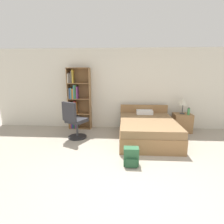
% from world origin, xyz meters
% --- Properties ---
extents(ground_plane, '(14.00, 14.00, 0.00)m').
position_xyz_m(ground_plane, '(0.00, 0.00, 0.00)').
color(ground_plane, '#A39989').
extents(wall_back, '(9.00, 0.06, 2.60)m').
position_xyz_m(wall_back, '(0.00, 3.23, 1.30)').
color(wall_back, silver).
rests_on(wall_back, ground_plane).
extents(bookshelf, '(0.73, 0.29, 1.99)m').
position_xyz_m(bookshelf, '(-1.70, 3.02, 0.93)').
color(bookshelf, olive).
rests_on(bookshelf, ground_plane).
extents(bed, '(1.51, 1.98, 0.82)m').
position_xyz_m(bed, '(0.50, 2.16, 0.29)').
color(bed, olive).
rests_on(bed, ground_plane).
extents(office_chair, '(0.66, 0.71, 1.08)m').
position_xyz_m(office_chair, '(-1.53, 2.05, 0.51)').
color(office_chair, '#232326').
rests_on(office_chair, ground_plane).
extents(nightstand, '(0.54, 0.45, 0.58)m').
position_xyz_m(nightstand, '(1.70, 2.87, 0.29)').
color(nightstand, olive).
rests_on(nightstand, ground_plane).
extents(table_lamp, '(0.28, 0.28, 0.49)m').
position_xyz_m(table_lamp, '(1.68, 2.89, 0.95)').
color(table_lamp, '#333333').
rests_on(table_lamp, nightstand).
extents(water_bottle, '(0.08, 0.08, 0.22)m').
position_xyz_m(water_bottle, '(1.82, 2.76, 0.68)').
color(water_bottle, '#3F8C4C').
rests_on(water_bottle, nightstand).
extents(backpack_green, '(0.30, 0.26, 0.37)m').
position_xyz_m(backpack_green, '(-0.01, 0.69, 0.18)').
color(backpack_green, '#2D603D').
rests_on(backpack_green, ground_plane).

